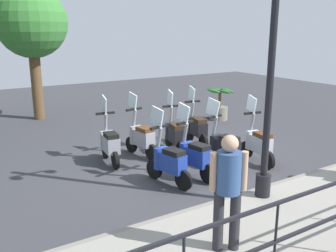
# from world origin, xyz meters

# --- Properties ---
(ground_plane) EXTENTS (28.00, 28.00, 0.00)m
(ground_plane) POSITION_xyz_m (0.00, 0.00, 0.00)
(ground_plane) COLOR #38383D
(promenade_walkway) EXTENTS (2.20, 20.00, 0.15)m
(promenade_walkway) POSITION_xyz_m (-3.15, 0.00, 0.07)
(promenade_walkway) COLOR gray
(promenade_walkway) RESTS_ON ground_plane
(lamp_post_near) EXTENTS (0.26, 0.90, 4.72)m
(lamp_post_near) POSITION_xyz_m (-2.40, 0.15, 2.26)
(lamp_post_near) COLOR black
(lamp_post_near) RESTS_ON promenade_walkway
(pedestrian_distant) EXTENTS (0.43, 0.44, 1.59)m
(pedestrian_distant) POSITION_xyz_m (-3.33, 1.79, 1.08)
(pedestrian_distant) COLOR #28282D
(pedestrian_distant) RESTS_ON promenade_walkway
(tree_distant) EXTENTS (2.33, 2.33, 4.40)m
(tree_distant) POSITION_xyz_m (6.35, 1.91, 3.18)
(tree_distant) COLOR brown
(tree_distant) RESTS_ON ground_plane
(potted_palm) EXTENTS (1.06, 0.66, 1.05)m
(potted_palm) POSITION_xyz_m (2.96, -3.29, 0.45)
(potted_palm) COLOR slate
(potted_palm) RESTS_ON ground_plane
(scooter_near_0) EXTENTS (1.23, 0.47, 1.54)m
(scooter_near_0) POSITION_xyz_m (-0.84, -1.28, 0.48)
(scooter_near_0) COLOR black
(scooter_near_0) RESTS_ON ground_plane
(scooter_near_1) EXTENTS (1.22, 0.50, 1.54)m
(scooter_near_1) POSITION_xyz_m (-0.66, -0.41, 0.48)
(scooter_near_1) COLOR black
(scooter_near_1) RESTS_ON ground_plane
(scooter_near_2) EXTENTS (1.23, 0.47, 1.54)m
(scooter_near_2) POSITION_xyz_m (-0.78, 0.48, 0.48)
(scooter_near_2) COLOR black
(scooter_near_2) RESTS_ON ground_plane
(scooter_near_3) EXTENTS (1.22, 0.50, 1.54)m
(scooter_near_3) POSITION_xyz_m (-0.80, 1.11, 0.48)
(scooter_near_3) COLOR black
(scooter_near_3) RESTS_ON ground_plane
(scooter_far_0) EXTENTS (1.23, 0.47, 1.54)m
(scooter_far_0) POSITION_xyz_m (1.04, -0.92, 0.48)
(scooter_far_0) COLOR black
(scooter_far_0) RESTS_ON ground_plane
(scooter_far_1) EXTENTS (1.22, 0.49, 1.54)m
(scooter_far_1) POSITION_xyz_m (0.82, -0.09, 0.48)
(scooter_far_1) COLOR black
(scooter_far_1) RESTS_ON ground_plane
(scooter_far_2) EXTENTS (1.23, 0.46, 1.54)m
(scooter_far_2) POSITION_xyz_m (0.98, 0.77, 0.48)
(scooter_far_2) COLOR black
(scooter_far_2) RESTS_ON ground_plane
(scooter_far_3) EXTENTS (1.23, 0.44, 1.54)m
(scooter_far_3) POSITION_xyz_m (0.94, 1.61, 0.48)
(scooter_far_3) COLOR black
(scooter_far_3) RESTS_ON ground_plane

